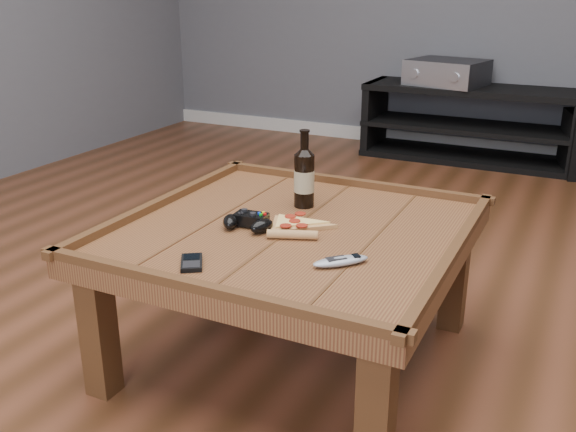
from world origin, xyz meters
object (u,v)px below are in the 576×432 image
at_px(beer_bottle, 304,176).
at_px(game_controller, 248,221).
at_px(media_console, 469,124).
at_px(pizza_slice, 294,226).
at_px(coffee_table, 293,246).
at_px(remote_control, 341,261).
at_px(av_receiver, 447,72).
at_px(smartphone, 192,263).

distance_m(beer_bottle, game_controller, 0.28).
distance_m(media_console, beer_bottle, 2.57).
xyz_separation_m(beer_bottle, pizza_slice, (0.06, -0.20, -0.09)).
bearing_deg(media_console, coffee_table, -90.00).
xyz_separation_m(media_console, pizza_slice, (0.01, -2.75, 0.21)).
xyz_separation_m(game_controller, remote_control, (0.35, -0.12, -0.01)).
bearing_deg(av_receiver, smartphone, -76.87).
bearing_deg(game_controller, media_console, 83.45).
relative_size(media_console, game_controller, 7.95).
relative_size(media_console, beer_bottle, 5.43).
distance_m(coffee_table, av_receiver, 2.76).
height_order(media_console, game_controller, media_console).
relative_size(coffee_table, remote_control, 7.11).
height_order(media_console, beer_bottle, beer_bottle).
bearing_deg(av_receiver, pizza_slice, -74.05).
xyz_separation_m(media_console, av_receiver, (-0.18, -0.01, 0.34)).
xyz_separation_m(coffee_table, beer_bottle, (-0.05, 0.20, 0.16)).
relative_size(media_console, smartphone, 12.15).
height_order(game_controller, remote_control, game_controller).
xyz_separation_m(coffee_table, game_controller, (-0.12, -0.06, 0.08)).
xyz_separation_m(game_controller, smartphone, (-0.00, -0.30, -0.02)).
bearing_deg(pizza_slice, coffee_table, 126.40).
height_order(pizza_slice, remote_control, pizza_slice).
distance_m(coffee_table, pizza_slice, 0.07).
distance_m(coffee_table, media_console, 2.75).
relative_size(beer_bottle, smartphone, 2.24).
bearing_deg(smartphone, pizza_slice, 37.19).
xyz_separation_m(pizza_slice, av_receiver, (-0.18, 2.75, 0.12)).
xyz_separation_m(coffee_table, pizza_slice, (0.01, -0.00, 0.07)).
relative_size(beer_bottle, pizza_slice, 0.84).
bearing_deg(av_receiver, media_console, 14.05).
bearing_deg(pizza_slice, remote_control, -61.13).
bearing_deg(pizza_slice, av_receiver, 72.29).
height_order(pizza_slice, smartphone, pizza_slice).
xyz_separation_m(coffee_table, smartphone, (-0.12, -0.36, 0.07)).
bearing_deg(media_console, smartphone, -92.24).
xyz_separation_m(smartphone, av_receiver, (-0.06, 3.11, 0.13)).
bearing_deg(remote_control, game_controller, -154.69).
relative_size(pizza_slice, av_receiver, 0.56).
relative_size(media_console, remote_control, 9.66).
bearing_deg(av_receiver, remote_control, -69.96).
bearing_deg(beer_bottle, coffee_table, -74.80).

